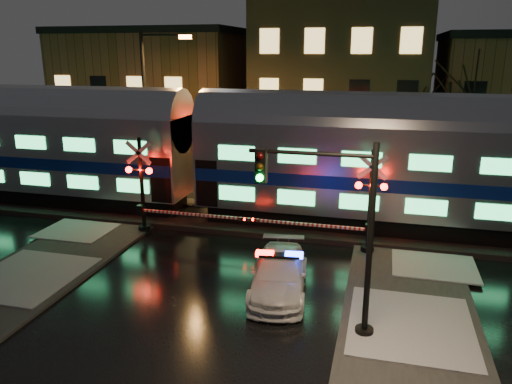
% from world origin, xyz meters
% --- Properties ---
extents(ground, '(120.00, 120.00, 0.00)m').
position_xyz_m(ground, '(0.00, 0.00, 0.00)').
color(ground, black).
rests_on(ground, ground).
extents(ballast, '(90.00, 4.20, 0.24)m').
position_xyz_m(ballast, '(0.00, 5.00, 0.12)').
color(ballast, black).
rests_on(ballast, ground).
extents(building_left, '(14.00, 10.00, 9.00)m').
position_xyz_m(building_left, '(-13.00, 22.00, 4.50)').
color(building_left, brown).
rests_on(building_left, ground).
extents(building_mid, '(12.00, 11.00, 11.50)m').
position_xyz_m(building_mid, '(2.00, 22.50, 5.75)').
color(building_mid, brown).
rests_on(building_mid, ground).
extents(train, '(51.00, 3.12, 5.92)m').
position_xyz_m(train, '(-3.18, 5.00, 3.38)').
color(train, black).
rests_on(train, ballast).
extents(police_car, '(2.36, 4.62, 1.44)m').
position_xyz_m(police_car, '(2.32, -1.70, 0.65)').
color(police_car, silver).
rests_on(police_car, ground).
extents(crossing_signal_right, '(5.94, 0.66, 4.20)m').
position_xyz_m(crossing_signal_right, '(4.68, 2.31, 1.74)').
color(crossing_signal_right, black).
rests_on(crossing_signal_right, ground).
extents(crossing_signal_left, '(6.02, 0.67, 4.26)m').
position_xyz_m(crossing_signal_left, '(-4.31, 2.31, 1.77)').
color(crossing_signal_left, black).
rests_on(crossing_signal_left, ground).
extents(traffic_light, '(3.60, 0.67, 5.57)m').
position_xyz_m(traffic_light, '(4.34, -3.80, 2.96)').
color(traffic_light, black).
rests_on(traffic_light, ground).
extents(streetlight, '(2.95, 0.31, 8.82)m').
position_xyz_m(streetlight, '(-7.33, 9.00, 5.08)').
color(streetlight, black).
rests_on(streetlight, ground).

